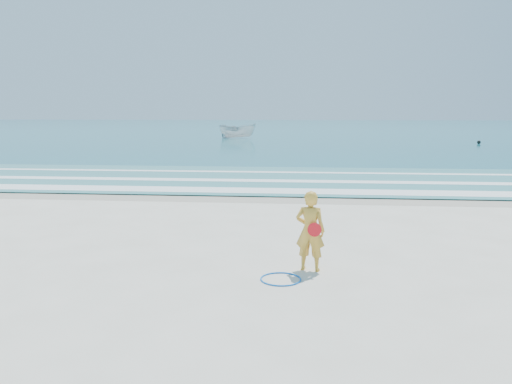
{
  "coord_description": "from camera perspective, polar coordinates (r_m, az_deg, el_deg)",
  "views": [
    {
      "loc": [
        1.08,
        -9.1,
        3.1
      ],
      "look_at": [
        -0.19,
        4.0,
        1.0
      ],
      "focal_mm": 35.0,
      "sensor_mm": 36.0,
      "label": 1
    }
  ],
  "objects": [
    {
      "name": "hoop",
      "position": [
        9.5,
        2.85,
        -9.9
      ],
      "size": [
        1.02,
        1.02,
        0.03
      ],
      "primitive_type": "torus",
      "rotation": [
        0.0,
        0.0,
        0.42
      ],
      "color": "blue",
      "rests_on": "ground"
    },
    {
      "name": "boat",
      "position": [
        60.3,
        -2.12,
        6.99
      ],
      "size": [
        4.78,
        2.45,
        1.76
      ],
      "primitive_type": "imported",
      "rotation": [
        0.0,
        0.0,
        1.4
      ],
      "color": "silver",
      "rests_on": "ocean"
    },
    {
      "name": "woman",
      "position": [
        9.89,
        6.21,
        -4.44
      ],
      "size": [
        0.65,
        0.5,
        1.6
      ],
      "color": "gold",
      "rests_on": "ground"
    },
    {
      "name": "shallow",
      "position": [
        23.33,
        2.83,
        1.53
      ],
      "size": [
        400.0,
        10.0,
        0.01
      ],
      "primitive_type": "cube",
      "color": "#59B7AD",
      "rests_on": "ocean"
    },
    {
      "name": "wet_sand",
      "position": [
        18.39,
        2.08,
        -0.64
      ],
      "size": [
        400.0,
        2.4,
        0.0
      ],
      "primitive_type": "cube",
      "color": "#B2A893",
      "rests_on": "ground"
    },
    {
      "name": "ground",
      "position": [
        9.67,
        -1.19,
        -9.63
      ],
      "size": [
        400.0,
        400.0,
        0.0
      ],
      "primitive_type": "plane",
      "color": "silver",
      "rests_on": "ground"
    },
    {
      "name": "foam_near",
      "position": [
        19.67,
        2.31,
        0.15
      ],
      "size": [
        400.0,
        1.4,
        0.01
      ],
      "primitive_type": "cube",
      "color": "white",
      "rests_on": "shallow"
    },
    {
      "name": "foam_mid",
      "position": [
        22.53,
        2.73,
        1.29
      ],
      "size": [
        400.0,
        0.9,
        0.01
      ],
      "primitive_type": "cube",
      "color": "white",
      "rests_on": "shallow"
    },
    {
      "name": "buoy",
      "position": [
        54.02,
        24.12,
        5.22
      ],
      "size": [
        0.35,
        0.35,
        0.35
      ],
      "primitive_type": "sphere",
      "color": "black",
      "rests_on": "ocean"
    },
    {
      "name": "foam_far",
      "position": [
        25.8,
        3.09,
        2.27
      ],
      "size": [
        400.0,
        0.6,
        0.01
      ],
      "primitive_type": "cube",
      "color": "white",
      "rests_on": "shallow"
    },
    {
      "name": "ocean",
      "position": [
        114.15,
        5.03,
        7.49
      ],
      "size": [
        400.0,
        190.0,
        0.04
      ],
      "primitive_type": "cube",
      "color": "#19727F",
      "rests_on": "ground"
    }
  ]
}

